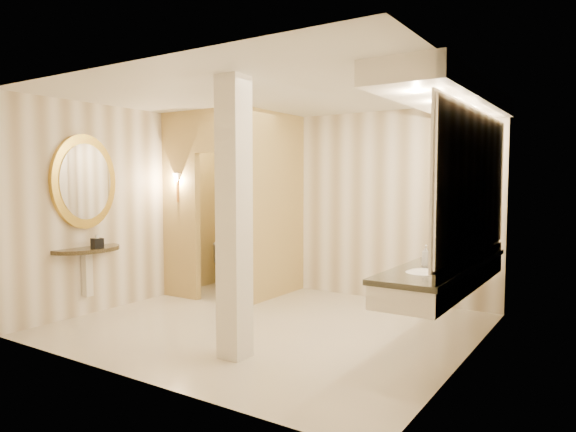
# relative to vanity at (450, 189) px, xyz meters

# --- Properties ---
(floor) EXTENTS (4.50, 4.50, 0.00)m
(floor) POSITION_rel_vanity_xyz_m (-1.98, -0.40, -1.63)
(floor) COLOR beige
(floor) RESTS_ON ground
(ceiling) EXTENTS (4.50, 4.50, 0.00)m
(ceiling) POSITION_rel_vanity_xyz_m (-1.98, -0.40, 1.07)
(ceiling) COLOR silver
(ceiling) RESTS_ON wall_back
(wall_back) EXTENTS (4.50, 0.02, 2.70)m
(wall_back) POSITION_rel_vanity_xyz_m (-1.98, 1.60, -0.28)
(wall_back) COLOR white
(wall_back) RESTS_ON floor
(wall_front) EXTENTS (4.50, 0.02, 2.70)m
(wall_front) POSITION_rel_vanity_xyz_m (-1.98, -2.40, -0.28)
(wall_front) COLOR white
(wall_front) RESTS_ON floor
(wall_left) EXTENTS (0.02, 4.00, 2.70)m
(wall_left) POSITION_rel_vanity_xyz_m (-4.23, -0.40, -0.28)
(wall_left) COLOR white
(wall_left) RESTS_ON floor
(wall_right) EXTENTS (0.02, 4.00, 2.70)m
(wall_right) POSITION_rel_vanity_xyz_m (0.27, -0.40, -0.28)
(wall_right) COLOR white
(wall_right) RESTS_ON floor
(toilet_closet) EXTENTS (1.50, 1.55, 2.70)m
(toilet_closet) POSITION_rel_vanity_xyz_m (-3.11, 0.57, -0.24)
(toilet_closet) COLOR tan
(toilet_closet) RESTS_ON floor
(wall_sconce) EXTENTS (0.14, 0.14, 0.42)m
(wall_sconce) POSITION_rel_vanity_xyz_m (-3.90, 0.03, 0.10)
(wall_sconce) COLOR #D08B42
(wall_sconce) RESTS_ON toilet_closet
(vanity) EXTENTS (0.75, 2.84, 2.09)m
(vanity) POSITION_rel_vanity_xyz_m (0.00, 0.00, 0.00)
(vanity) COLOR silver
(vanity) RESTS_ON floor
(console_shelf) EXTENTS (0.91, 0.91, 1.90)m
(console_shelf) POSITION_rel_vanity_xyz_m (-4.19, -1.30, -0.29)
(console_shelf) COLOR black
(console_shelf) RESTS_ON floor
(pillar) EXTENTS (0.26, 0.26, 2.70)m
(pillar) POSITION_rel_vanity_xyz_m (-1.63, -1.48, -0.28)
(pillar) COLOR silver
(pillar) RESTS_ON floor
(tissue_box) EXTENTS (0.14, 0.14, 0.12)m
(tissue_box) POSITION_rel_vanity_xyz_m (-3.99, -1.27, -0.69)
(tissue_box) COLOR black
(tissue_box) RESTS_ON console_shelf
(toilet) EXTENTS (0.46, 0.75, 0.74)m
(toilet) POSITION_rel_vanity_xyz_m (-3.76, 1.20, -1.26)
(toilet) COLOR white
(toilet) RESTS_ON floor
(soap_bottle_a) EXTENTS (0.07, 0.07, 0.12)m
(soap_bottle_a) POSITION_rel_vanity_xyz_m (-0.09, 0.05, -0.70)
(soap_bottle_a) COLOR beige
(soap_bottle_a) RESTS_ON vanity
(soap_bottle_b) EXTENTS (0.11, 0.11, 0.11)m
(soap_bottle_b) POSITION_rel_vanity_xyz_m (-0.12, -0.12, -0.70)
(soap_bottle_b) COLOR silver
(soap_bottle_b) RESTS_ON vanity
(soap_bottle_c) EXTENTS (0.10, 0.10, 0.21)m
(soap_bottle_c) POSITION_rel_vanity_xyz_m (-0.11, -0.40, -0.65)
(soap_bottle_c) COLOR #C6B28C
(soap_bottle_c) RESTS_ON vanity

